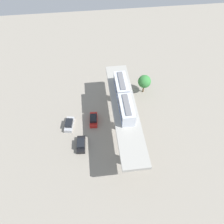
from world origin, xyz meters
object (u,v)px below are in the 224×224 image
tree_near_viaduct (144,82)px  parked_car_silver (69,124)px  parked_car_black (81,144)px  parked_car_red (94,120)px  train (124,97)px

tree_near_viaduct → parked_car_silver: bearing=24.9°
parked_car_black → tree_near_viaduct: 23.39m
parked_car_red → tree_near_viaduct: size_ratio=0.79×
parked_car_red → parked_car_black: same height
parked_car_red → tree_near_viaduct: bearing=-144.7°
parked_car_black → train: bearing=-149.1°
train → parked_car_silver: bearing=-2.9°
train → tree_near_viaduct: size_ratio=2.47×
parked_car_silver → parked_car_black: size_ratio=1.04×
parked_car_red → tree_near_viaduct: tree_near_viaduct is taller
parked_car_silver → tree_near_viaduct: bearing=-145.0°
parked_car_red → parked_car_black: size_ratio=1.00×
parked_car_black → parked_car_red: bearing=-112.8°
parked_car_black → tree_near_viaduct: (-17.48, -15.25, 3.01)m
train → parked_car_silver: (12.77, -0.65, -8.55)m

